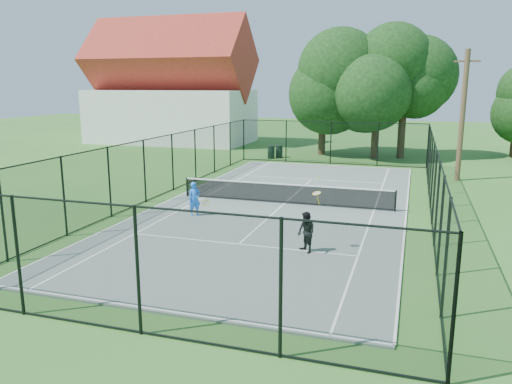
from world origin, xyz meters
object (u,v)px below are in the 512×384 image
(trash_bin_right, at_px, (279,151))
(player_blue, at_px, (195,199))
(tennis_net, at_px, (285,193))
(utility_pole, at_px, (462,115))
(trash_bin_left, at_px, (271,152))
(player_black, at_px, (306,232))

(trash_bin_right, height_order, player_blue, player_blue)
(tennis_net, height_order, trash_bin_right, tennis_net)
(tennis_net, xyz_separation_m, utility_pole, (8.16, 9.00, 3.22))
(utility_pole, xyz_separation_m, player_blue, (-11.26, -12.25, -3.02))
(utility_pole, bearing_deg, player_blue, -132.58)
(trash_bin_left, distance_m, player_blue, 17.65)
(trash_bin_left, xyz_separation_m, trash_bin_right, (0.46, 0.62, -0.01))
(trash_bin_left, distance_m, utility_pole, 14.35)
(tennis_net, height_order, trash_bin_left, tennis_net)
(trash_bin_right, distance_m, utility_pole, 14.18)
(tennis_net, distance_m, trash_bin_right, 15.54)
(tennis_net, bearing_deg, trash_bin_left, 108.36)
(utility_pole, bearing_deg, trash_bin_right, 154.51)
(tennis_net, relative_size, player_blue, 6.99)
(tennis_net, xyz_separation_m, player_black, (2.41, -6.50, 0.17))
(utility_pole, bearing_deg, trash_bin_left, 157.62)
(utility_pole, height_order, player_black, utility_pole)
(player_black, bearing_deg, tennis_net, 110.29)
(tennis_net, height_order, player_black, player_black)
(trash_bin_right, bearing_deg, utility_pole, -25.49)
(player_blue, bearing_deg, tennis_net, 46.34)
(trash_bin_right, bearing_deg, tennis_net, -73.98)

